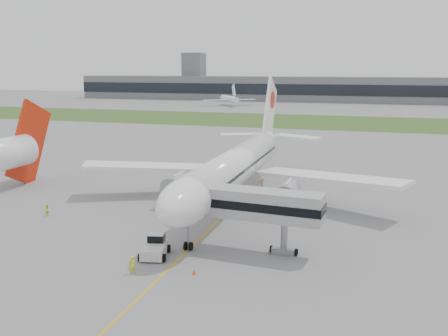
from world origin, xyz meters
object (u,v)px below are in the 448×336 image
(pushback_tug, at_px, (155,247))
(ground_crew_near, at_px, (132,265))
(airliner, at_px, (237,165))
(neighbor_aircraft, at_px, (6,153))
(jet_bridge, at_px, (247,204))

(pushback_tug, height_order, ground_crew_near, pushback_tug)
(airliner, relative_size, neighbor_aircraft, 2.93)
(pushback_tug, bearing_deg, airliner, 70.15)
(pushback_tug, height_order, neighbor_aircraft, neighbor_aircraft)
(jet_bridge, bearing_deg, ground_crew_near, -129.68)
(airliner, distance_m, pushback_tug, 23.02)
(airliner, height_order, pushback_tug, airliner)
(ground_crew_near, relative_size, neighbor_aircraft, 0.10)
(airliner, relative_size, pushback_tug, 11.99)
(airliner, height_order, jet_bridge, airliner)
(pushback_tug, xyz_separation_m, ground_crew_near, (-0.10, -5.04, -0.06))
(jet_bridge, bearing_deg, neighbor_aircraft, 164.88)
(pushback_tug, distance_m, jet_bridge, 10.61)
(jet_bridge, xyz_separation_m, ground_crew_near, (-8.93, -9.11, -4.30))
(airliner, xyz_separation_m, ground_crew_near, (-2.86, -27.40, -4.76))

